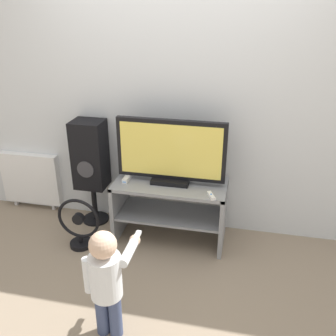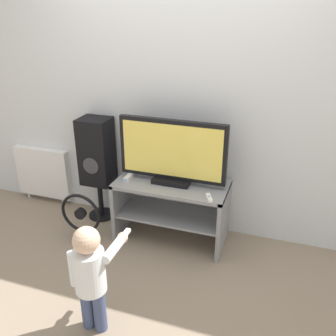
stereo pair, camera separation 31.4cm
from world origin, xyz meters
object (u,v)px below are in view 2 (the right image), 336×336
object	(u,v)px
floor_fan	(81,220)
radiator	(43,173)
game_console	(130,176)
child	(91,271)
remote_primary	(209,198)
speaker_tower	(97,154)
television	(172,153)

from	to	relation	value
floor_fan	radiator	bearing A→B (deg)	145.02
game_console	floor_fan	xyz separation A→B (m)	(-0.38, -0.29, -0.37)
radiator	child	bearing A→B (deg)	-45.33
remote_primary	speaker_tower	xyz separation A→B (m)	(-1.19, 0.31, 0.10)
remote_primary	child	bearing A→B (deg)	-118.68
television	floor_fan	size ratio (longest dim) A/B	1.96
radiator	game_console	bearing A→B (deg)	-12.73
speaker_tower	floor_fan	world-z (taller)	speaker_tower
remote_primary	child	size ratio (longest dim) A/B	0.17
remote_primary	speaker_tower	distance (m)	1.23
game_console	child	size ratio (longest dim) A/B	0.23
child	radiator	bearing A→B (deg)	134.67
television	speaker_tower	bearing A→B (deg)	171.70
child	television	bearing A→B (deg)	82.34
television	child	distance (m)	1.25
radiator	floor_fan	bearing A→B (deg)	-34.98
child	radiator	size ratio (longest dim) A/B	1.26
game_console	floor_fan	size ratio (longest dim) A/B	0.38
remote_primary	floor_fan	bearing A→B (deg)	-173.54
game_console	remote_primary	bearing A→B (deg)	-11.51
game_console	child	bearing A→B (deg)	-78.57
speaker_tower	floor_fan	xyz separation A→B (m)	(0.04, -0.44, -0.47)
speaker_tower	remote_primary	bearing A→B (deg)	-14.77
remote_primary	child	distance (m)	1.13
television	game_console	world-z (taller)	television
game_console	speaker_tower	world-z (taller)	speaker_tower
television	game_console	distance (m)	0.47
child	floor_fan	xyz separation A→B (m)	(-0.61, 0.86, -0.25)
speaker_tower	game_console	bearing A→B (deg)	-20.56
television	floor_fan	world-z (taller)	television
speaker_tower	radiator	size ratio (longest dim) A/B	1.64
remote_primary	game_console	bearing A→B (deg)	168.49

